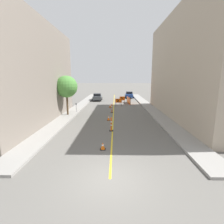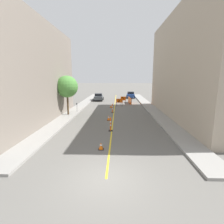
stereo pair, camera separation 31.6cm
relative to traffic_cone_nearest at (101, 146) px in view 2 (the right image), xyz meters
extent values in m
plane|color=#605E59|center=(0.62, -3.69, -0.25)|extent=(300.00, 300.00, 0.00)
cube|color=gold|center=(0.62, 17.86, -0.25)|extent=(0.12, 43.11, 0.01)
cube|color=gray|center=(-5.35, 17.86, -0.17)|extent=(1.89, 43.11, 0.17)
cube|color=gray|center=(6.58, 17.86, -0.17)|extent=(1.89, 43.11, 0.17)
cube|color=slate|center=(-9.29, 7.78, 5.20)|extent=(6.00, 18.63, 10.91)
cube|color=tan|center=(10.53, 10.49, 6.08)|extent=(6.00, 21.55, 12.66)
cube|color=black|center=(0.00, 0.00, -0.24)|extent=(0.39, 0.39, 0.03)
cone|color=orange|center=(0.00, 0.00, 0.02)|extent=(0.31, 0.31, 0.48)
cylinder|color=white|center=(0.00, 0.00, 0.08)|extent=(0.16, 0.16, 0.08)
cube|color=black|center=(0.08, 8.55, -0.24)|extent=(0.39, 0.39, 0.03)
cone|color=orange|center=(0.08, 8.55, 0.06)|extent=(0.31, 0.31, 0.56)
cylinder|color=white|center=(0.08, 8.55, 0.13)|extent=(0.16, 0.16, 0.09)
cube|color=black|center=(0.02, 17.41, -0.24)|extent=(0.45, 0.45, 0.03)
cone|color=orange|center=(0.02, 17.41, 0.06)|extent=(0.36, 0.36, 0.55)
cylinder|color=white|center=(0.02, 17.41, 0.12)|extent=(0.19, 0.19, 0.09)
cube|color=black|center=(0.50, 4.40, -0.23)|extent=(0.38, 0.38, 0.04)
cylinder|color=#EF560C|center=(0.50, 4.40, 0.38)|extent=(0.12, 0.12, 1.19)
cylinder|color=white|center=(0.50, 4.40, 0.32)|extent=(0.13, 0.13, 0.12)
cylinder|color=white|center=(0.50, 4.40, 0.64)|extent=(0.13, 0.13, 0.12)
sphere|color=#EF560C|center=(0.50, 4.40, 1.01)|extent=(0.13, 0.13, 0.13)
cube|color=black|center=(0.40, 13.21, -0.23)|extent=(0.36, 0.36, 0.04)
cylinder|color=#EF560C|center=(0.40, 13.21, 0.37)|extent=(0.11, 0.11, 1.17)
cylinder|color=white|center=(0.40, 13.21, 0.31)|extent=(0.13, 0.13, 0.12)
cylinder|color=white|center=(0.40, 13.21, 0.62)|extent=(0.13, 0.13, 0.12)
sphere|color=#EF560C|center=(0.40, 13.21, 0.98)|extent=(0.12, 0.12, 0.12)
cube|color=#EF560C|center=(1.46, 18.80, 0.75)|extent=(1.14, 0.16, 0.68)
cube|color=black|center=(1.37, 18.76, 0.85)|extent=(0.33, 0.05, 0.33)
cube|color=black|center=(1.37, 18.76, 0.66)|extent=(0.33, 0.05, 0.33)
cylinder|color=black|center=(0.97, 18.80, 0.08)|extent=(0.06, 0.06, 0.66)
cylinder|color=black|center=(1.94, 18.80, 0.08)|extent=(0.06, 0.06, 0.66)
cube|color=#EF560C|center=(2.20, 21.20, 0.87)|extent=(0.99, 0.10, 0.72)
cube|color=black|center=(2.12, 21.16, 0.97)|extent=(0.34, 0.03, 0.34)
cube|color=black|center=(2.12, 21.16, 0.77)|extent=(0.34, 0.03, 0.34)
cylinder|color=black|center=(1.78, 21.20, 0.13)|extent=(0.06, 0.06, 0.76)
cylinder|color=black|center=(2.62, 21.20, 0.13)|extent=(0.06, 0.06, 0.76)
cube|color=#EF560C|center=(3.49, 22.26, 0.35)|extent=(0.41, 4.07, 1.20)
cylinder|color=#262626|center=(3.68, 20.23, 0.35)|extent=(0.05, 0.05, 1.20)
cylinder|color=#262626|center=(3.30, 24.29, 0.35)|extent=(0.05, 0.05, 1.20)
cube|color=#474C51|center=(-3.05, 26.58, 0.43)|extent=(1.98, 4.37, 0.72)
cube|color=black|center=(-3.05, 26.37, 1.06)|extent=(1.61, 2.00, 0.55)
cylinder|color=black|center=(-3.91, 27.92, 0.07)|extent=(0.25, 0.65, 0.64)
cylinder|color=black|center=(-2.20, 27.92, 0.07)|extent=(0.25, 0.65, 0.64)
cylinder|color=black|center=(-3.91, 25.25, 0.07)|extent=(0.25, 0.65, 0.64)
cylinder|color=black|center=(-2.20, 25.25, 0.07)|extent=(0.25, 0.65, 0.64)
cube|color=navy|center=(4.32, 31.75, 0.43)|extent=(1.98, 4.37, 0.72)
cube|color=black|center=(4.32, 31.53, 1.06)|extent=(1.61, 2.00, 0.55)
cylinder|color=black|center=(3.47, 33.08, 0.07)|extent=(0.25, 0.65, 0.64)
cylinder|color=black|center=(5.18, 33.08, 0.07)|extent=(0.25, 0.65, 0.64)
cylinder|color=black|center=(3.47, 30.42, 0.07)|extent=(0.25, 0.65, 0.64)
cylinder|color=black|center=(5.18, 30.42, 0.07)|extent=(0.25, 0.65, 0.64)
cylinder|color=#4C4C51|center=(-4.76, 13.11, 0.40)|extent=(0.05, 0.05, 0.97)
cube|color=#33383D|center=(-4.76, 13.11, 1.00)|extent=(0.12, 0.10, 0.22)
sphere|color=#33383D|center=(-4.76, 13.11, 1.11)|extent=(0.11, 0.11, 0.11)
cylinder|color=#4C3823|center=(-5.44, 11.00, 1.23)|extent=(0.24, 0.24, 2.63)
sphere|color=#478438|center=(-5.44, 11.00, 3.60)|extent=(2.83, 2.83, 2.83)
camera|label=1|loc=(0.87, -11.64, 4.79)|focal=28.00mm
camera|label=2|loc=(1.18, -11.64, 4.79)|focal=28.00mm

